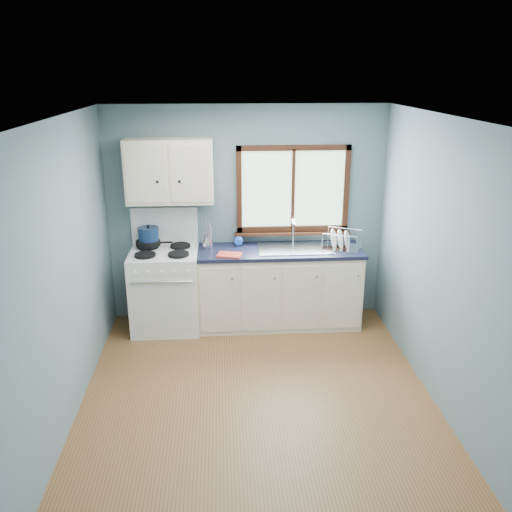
{
  "coord_description": "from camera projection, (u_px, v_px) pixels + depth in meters",
  "views": [
    {
      "loc": [
        -0.3,
        -4.31,
        2.86
      ],
      "look_at": [
        0.05,
        0.9,
        1.05
      ],
      "focal_mm": 38.0,
      "sensor_mm": 36.0,
      "label": 1
    }
  ],
  "objects": [
    {
      "name": "wall_back",
      "position": [
        247.0,
        214.0,
        6.31
      ],
      "size": [
        3.2,
        0.02,
        2.5
      ],
      "primitive_type": "cube",
      "color": "slate",
      "rests_on": "ground"
    },
    {
      "name": "gas_range",
      "position": [
        165.0,
        287.0,
        6.18
      ],
      "size": [
        0.76,
        0.69,
        1.36
      ],
      "color": "white",
      "rests_on": "floor"
    },
    {
      "name": "floor",
      "position": [
        257.0,
        396.0,
        5.02
      ],
      "size": [
        3.2,
        3.6,
        0.02
      ],
      "primitive_type": "cube",
      "color": "brown",
      "rests_on": "ground"
    },
    {
      "name": "stockpot",
      "position": [
        149.0,
        236.0,
        6.13
      ],
      "size": [
        0.24,
        0.24,
        0.24
      ],
      "rotation": [
        0.0,
        0.0,
        0.01
      ],
      "color": "#12274B",
      "rests_on": "gas_range"
    },
    {
      "name": "utensil_crock",
      "position": [
        208.0,
        242.0,
        6.16
      ],
      "size": [
        0.15,
        0.15,
        0.36
      ],
      "rotation": [
        0.0,
        0.0,
        -0.34
      ],
      "color": "silver",
      "rests_on": "countertop"
    },
    {
      "name": "skillet",
      "position": [
        148.0,
        243.0,
        6.14
      ],
      "size": [
        0.42,
        0.29,
        0.06
      ],
      "rotation": [
        0.0,
        0.0,
        0.04
      ],
      "color": "black",
      "rests_on": "gas_range"
    },
    {
      "name": "dish_towel",
      "position": [
        230.0,
        255.0,
        5.93
      ],
      "size": [
        0.3,
        0.25,
        0.02
      ],
      "primitive_type": "cube",
      "rotation": [
        0.0,
        0.0,
        -0.26
      ],
      "color": "#C03F29",
      "rests_on": "countertop"
    },
    {
      "name": "window",
      "position": [
        293.0,
        196.0,
        6.24
      ],
      "size": [
        1.36,
        0.1,
        1.03
      ],
      "color": "#9EC6A8",
      "rests_on": "wall_back"
    },
    {
      "name": "sink",
      "position": [
        295.0,
        254.0,
        6.17
      ],
      "size": [
        0.84,
        0.46,
        0.44
      ],
      "color": "silver",
      "rests_on": "countertop"
    },
    {
      "name": "countertop",
      "position": [
        279.0,
        251.0,
        6.15
      ],
      "size": [
        1.89,
        0.64,
        0.04
      ],
      "primitive_type": "cube",
      "color": "black",
      "rests_on": "base_cabinets"
    },
    {
      "name": "wall_front",
      "position": [
        280.0,
        386.0,
        2.9
      ],
      "size": [
        3.2,
        0.02,
        2.5
      ],
      "primitive_type": "cube",
      "color": "slate",
      "rests_on": "ground"
    },
    {
      "name": "dish_rack",
      "position": [
        341.0,
        243.0,
        6.16
      ],
      "size": [
        0.5,
        0.45,
        0.21
      ],
      "rotation": [
        0.0,
        0.0,
        -0.42
      ],
      "color": "silver",
      "rests_on": "countertop"
    },
    {
      "name": "thermos",
      "position": [
        209.0,
        237.0,
        6.11
      ],
      "size": [
        0.07,
        0.07,
        0.28
      ],
      "primitive_type": "cylinder",
      "rotation": [
        0.0,
        0.0,
        0.16
      ],
      "color": "silver",
      "rests_on": "countertop"
    },
    {
      "name": "wall_left",
      "position": [
        64.0,
        273.0,
        4.51
      ],
      "size": [
        0.02,
        3.6,
        2.5
      ],
      "primitive_type": "cube",
      "color": "slate",
      "rests_on": "ground"
    },
    {
      "name": "soap_bottle",
      "position": [
        238.0,
        235.0,
        6.2
      ],
      "size": [
        0.11,
        0.11,
        0.27
      ],
      "primitive_type": "imported",
      "rotation": [
        0.0,
        0.0,
        -0.11
      ],
      "color": "blue",
      "rests_on": "countertop"
    },
    {
      "name": "wall_right",
      "position": [
        442.0,
        264.0,
        4.71
      ],
      "size": [
        0.02,
        3.6,
        2.5
      ],
      "primitive_type": "cube",
      "color": "slate",
      "rests_on": "ground"
    },
    {
      "name": "base_cabinets",
      "position": [
        279.0,
        291.0,
        6.31
      ],
      "size": [
        1.85,
        0.6,
        0.88
      ],
      "color": "#F3E3C7",
      "rests_on": "floor"
    },
    {
      "name": "upper_cabinets",
      "position": [
        169.0,
        171.0,
        5.91
      ],
      "size": [
        0.95,
        0.35,
        0.7
      ],
      "color": "#F3E3C7",
      "rests_on": "wall_back"
    },
    {
      "name": "ceiling",
      "position": [
        257.0,
        116.0,
        4.19
      ],
      "size": [
        3.2,
        3.6,
        0.02
      ],
      "primitive_type": "cube",
      "color": "white",
      "rests_on": "wall_back"
    }
  ]
}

